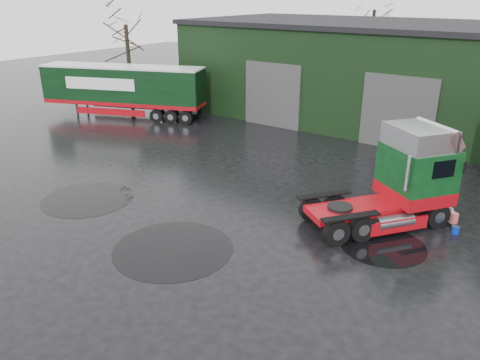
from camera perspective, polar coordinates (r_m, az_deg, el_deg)
name	(u,v)px	position (r m, az deg, el deg)	size (l,w,h in m)	color
ground	(203,237)	(16.77, -4.59, -6.91)	(100.00, 100.00, 0.00)	black
warehouse	(432,76)	(32.36, 22.38, 11.62)	(32.40, 12.40, 6.30)	black
hero_tractor	(378,178)	(17.53, 16.42, 0.20)	(2.52, 5.94, 3.69)	#0B3715
trailer_left	(124,91)	(33.42, -14.01, 10.43)	(2.31, 11.28, 3.51)	silver
wash_bucket	(455,230)	(18.58, 24.77, -5.55)	(0.28, 0.28, 0.27)	#0724A0
tree_left	(128,50)	(35.47, -13.52, 15.21)	(4.40, 4.40, 8.50)	black
tree_back_a	(372,33)	(44.06, 15.81, 16.87)	(4.40, 4.40, 9.50)	black
puddle_0	(173,249)	(16.12, -8.14, -8.34)	(4.08, 4.08, 0.01)	black
puddle_1	(383,246)	(16.90, 16.99, -7.65)	(2.92, 2.92, 0.01)	black
puddle_2	(88,199)	(20.67, -18.06, -2.18)	(3.78, 3.78, 0.01)	black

